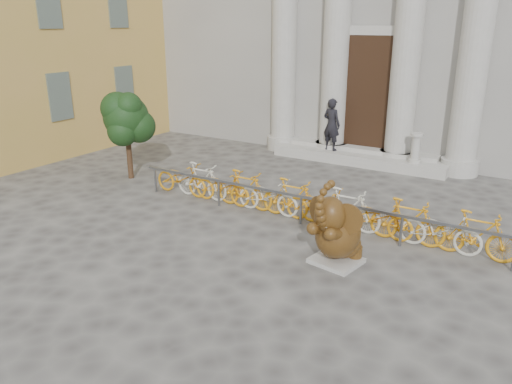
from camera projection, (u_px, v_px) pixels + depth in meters
The scene contains 7 objects.
ground at pixel (186, 274), 9.62m from camera, with size 80.00×80.00×0.00m, color #474442.
entrance_steps at pixel (359, 158), 17.16m from camera, with size 6.00×1.20×0.36m, color #A8A59E.
elephant_statue at pixel (337, 233), 9.86m from camera, with size 1.20×1.41×1.82m.
bike_rack at pixel (305, 201), 12.07m from camera, with size 9.62×0.53×1.00m.
tree at pixel (127, 119), 14.92m from camera, with size 1.54×1.41×2.68m.
pedestrian at pixel (332, 125), 17.17m from camera, with size 0.66×0.43×1.80m, color black.
balustrade_post at pixel (415, 149), 15.76m from camera, with size 0.39×0.39×0.95m.
Camera 1 is at (5.62, -6.63, 4.63)m, focal length 35.00 mm.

